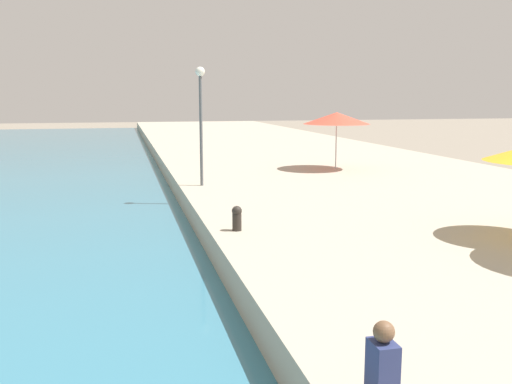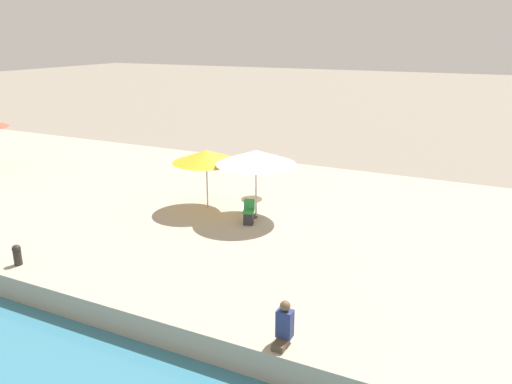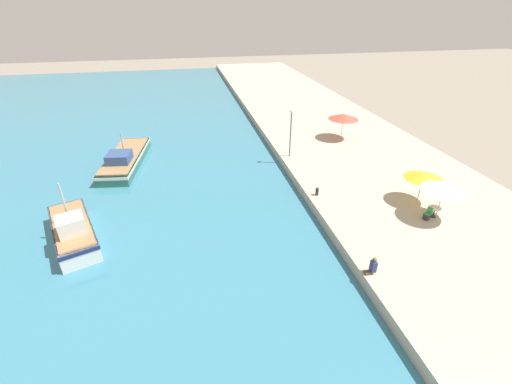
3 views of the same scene
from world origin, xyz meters
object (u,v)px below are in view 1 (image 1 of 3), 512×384
cafe_umbrella_striped (337,118)px  lamppost (201,106)px  mooring_bollard (237,217)px  person_at_quay (378,373)px

cafe_umbrella_striped → lamppost: size_ratio=0.69×
cafe_umbrella_striped → mooring_bollard: 13.50m
cafe_umbrella_striped → mooring_bollard: size_ratio=4.82×
lamppost → person_at_quay: bearing=-91.3°
person_at_quay → lamppost: size_ratio=0.23×
mooring_bollard → lamppost: bearing=88.8°
mooring_bollard → lamppost: size_ratio=0.14×
person_at_quay → mooring_bollard: 8.85m
person_at_quay → mooring_bollard: person_at_quay is taller
cafe_umbrella_striped → mooring_bollard: bearing=-122.2°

